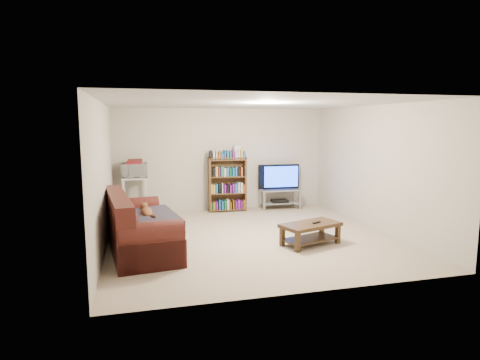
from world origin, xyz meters
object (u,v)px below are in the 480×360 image
object	(u,v)px
sofa	(136,231)
bookshelf	(227,184)
coffee_table	(310,230)
tv_stand	(280,195)

from	to	relation	value
sofa	bookshelf	xyz separation A→B (m)	(2.08, 2.54, 0.33)
coffee_table	tv_stand	bearing A→B (deg)	62.06
tv_stand	bookshelf	world-z (taller)	bookshelf
sofa	coffee_table	world-z (taller)	sofa
sofa	coffee_table	bearing A→B (deg)	-15.39
bookshelf	sofa	bearing A→B (deg)	-127.02
bookshelf	tv_stand	bearing A→B (deg)	0.49
tv_stand	coffee_table	bearing A→B (deg)	-98.18
tv_stand	sofa	bearing A→B (deg)	-141.81
coffee_table	bookshelf	xyz separation A→B (m)	(-0.79, 2.94, 0.40)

